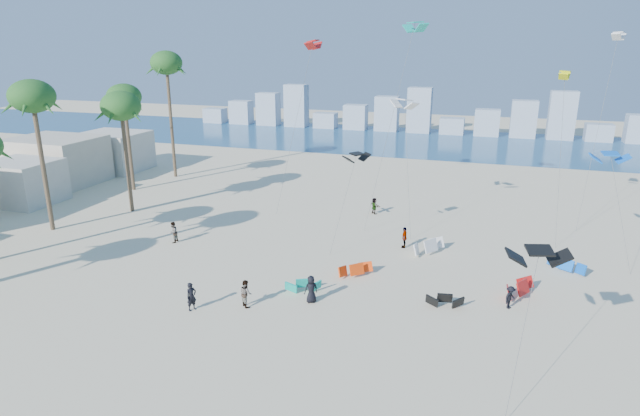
% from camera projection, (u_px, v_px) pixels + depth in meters
% --- Properties ---
extents(ground, '(220.00, 220.00, 0.00)m').
position_uv_depth(ground, '(168.00, 374.00, 27.13)').
color(ground, beige).
rests_on(ground, ground).
extents(ocean, '(220.00, 220.00, 0.00)m').
position_uv_depth(ocean, '(402.00, 141.00, 92.55)').
color(ocean, navy).
rests_on(ocean, ground).
extents(kitesurfer_near, '(0.71, 0.81, 1.86)m').
position_uv_depth(kitesurfer_near, '(191.00, 297.00, 33.45)').
color(kitesurfer_near, black).
rests_on(kitesurfer_near, ground).
extents(kitesurfer_mid, '(1.11, 1.09, 1.80)m').
position_uv_depth(kitesurfer_mid, '(246.00, 293.00, 33.98)').
color(kitesurfer_mid, gray).
rests_on(kitesurfer_mid, ground).
extents(kitesurfers_far, '(38.85, 21.05, 1.84)m').
position_uv_depth(kitesurfers_far, '(360.00, 245.00, 42.21)').
color(kitesurfers_far, black).
rests_on(kitesurfers_far, ground).
extents(grounded_kites, '(20.46, 12.05, 1.09)m').
position_uv_depth(grounded_kites, '(448.00, 271.00, 38.30)').
color(grounded_kites, '#0DA392').
rests_on(grounded_kites, ground).
extents(flying_kites, '(35.19, 35.87, 18.58)m').
position_uv_depth(flying_kites, '(493.00, 96.00, 41.46)').
color(flying_kites, black).
rests_on(flying_kites, ground).
extents(palm_row, '(8.79, 44.80, 15.45)m').
position_uv_depth(palm_row, '(41.00, 105.00, 44.96)').
color(palm_row, brown).
rests_on(palm_row, ground).
extents(beachfront_buildings, '(11.50, 43.00, 6.00)m').
position_uv_depth(beachfront_buildings, '(0.00, 180.00, 55.16)').
color(beachfront_buildings, beige).
rests_on(beachfront_buildings, ground).
extents(distant_skyline, '(85.00, 3.00, 8.40)m').
position_uv_depth(distant_skyline, '(405.00, 115.00, 101.06)').
color(distant_skyline, '#9EADBF').
rests_on(distant_skyline, ground).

